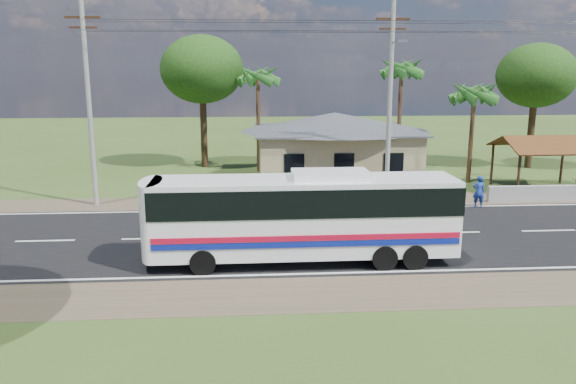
# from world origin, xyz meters

# --- Properties ---
(ground) EXTENTS (120.00, 120.00, 0.00)m
(ground) POSITION_xyz_m (0.00, 0.00, 0.00)
(ground) COLOR #32491A
(ground) RESTS_ON ground
(road) EXTENTS (120.00, 16.00, 0.03)m
(road) POSITION_xyz_m (0.00, 0.00, 0.01)
(road) COLOR black
(road) RESTS_ON ground
(house) EXTENTS (12.40, 10.00, 5.00)m
(house) POSITION_xyz_m (1.00, 13.00, 2.64)
(house) COLOR tan
(house) RESTS_ON ground
(waiting_shed) EXTENTS (5.20, 4.48, 3.35)m
(waiting_shed) POSITION_xyz_m (13.00, 8.50, 2.73)
(waiting_shed) COLOR #392214
(waiting_shed) RESTS_ON ground
(concrete_barrier) EXTENTS (7.00, 0.30, 0.90)m
(concrete_barrier) POSITION_xyz_m (12.00, 5.60, 0.45)
(concrete_barrier) COLOR #9E9E99
(concrete_barrier) RESTS_ON ground
(utility_poles) EXTENTS (32.80, 2.22, 11.00)m
(utility_poles) POSITION_xyz_m (2.67, 6.49, 5.77)
(utility_poles) COLOR #9E9E99
(utility_poles) RESTS_ON ground
(palm_near) EXTENTS (2.80, 2.80, 6.70)m
(palm_near) POSITION_xyz_m (9.50, 11.00, 5.71)
(palm_near) COLOR #47301E
(palm_near) RESTS_ON ground
(palm_mid) EXTENTS (2.80, 2.80, 8.20)m
(palm_mid) POSITION_xyz_m (6.00, 15.50, 7.16)
(palm_mid) COLOR #47301E
(palm_mid) RESTS_ON ground
(palm_far) EXTENTS (2.80, 2.80, 7.70)m
(palm_far) POSITION_xyz_m (-4.00, 16.00, 6.68)
(palm_far) COLOR #47301E
(palm_far) RESTS_ON ground
(tree_behind_house) EXTENTS (6.00, 6.00, 9.61)m
(tree_behind_house) POSITION_xyz_m (-8.00, 18.00, 7.12)
(tree_behind_house) COLOR #47301E
(tree_behind_house) RESTS_ON ground
(tree_behind_shed) EXTENTS (5.60, 5.60, 9.02)m
(tree_behind_shed) POSITION_xyz_m (16.00, 16.00, 6.68)
(tree_behind_shed) COLOR #47301E
(tree_behind_shed) RESTS_ON ground
(coach_bus) EXTENTS (11.50, 2.57, 3.56)m
(coach_bus) POSITION_xyz_m (-2.57, -3.36, 2.04)
(coach_bus) COLOR white
(coach_bus) RESTS_ON ground
(motorcycle) EXTENTS (1.95, 1.36, 0.97)m
(motorcycle) POSITION_xyz_m (13.88, 6.66, 0.49)
(motorcycle) COLOR black
(motorcycle) RESTS_ON ground
(person) EXTENTS (0.68, 0.49, 1.74)m
(person) POSITION_xyz_m (7.49, 4.49, 0.87)
(person) COLOR #1B3897
(person) RESTS_ON ground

